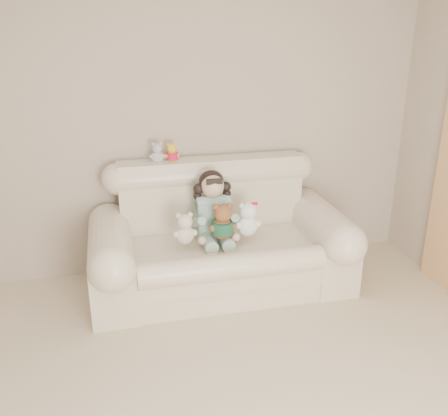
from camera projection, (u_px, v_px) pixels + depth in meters
wall_back at (161, 125)px, 4.12m from camera, size 4.50×0.00×4.50m
sofa at (221, 231)px, 4.02m from camera, size 2.10×0.95×1.03m
seated_child at (213, 205)px, 4.01m from camera, size 0.37×0.44×0.58m
brown_teddy at (223, 218)px, 3.86m from camera, size 0.24×0.19×0.35m
white_cat at (248, 215)px, 3.92m from camera, size 0.22×0.18×0.34m
cream_teddy at (185, 225)px, 3.78m from camera, size 0.21×0.18×0.30m
yellow_mini_bear at (172, 151)px, 4.08m from camera, size 0.14×0.12×0.19m
grey_mini_plush at (157, 151)px, 4.05m from camera, size 0.14×0.11×0.21m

